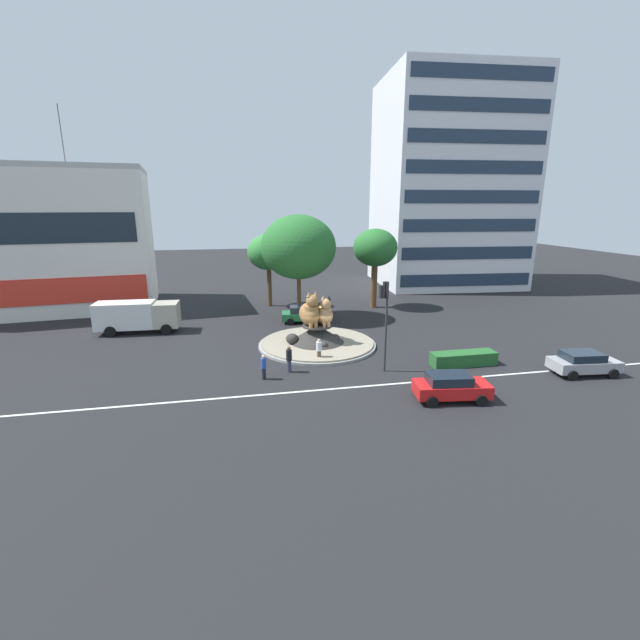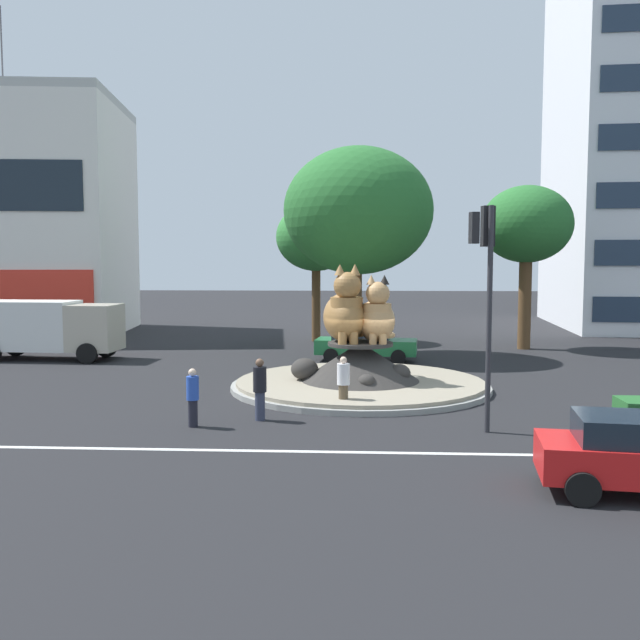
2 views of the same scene
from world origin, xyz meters
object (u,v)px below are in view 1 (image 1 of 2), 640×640
cat_statue_calico (324,314)px  second_tree_near_tower (375,249)px  cat_statue_tabby (310,313)px  pedestrian_blue_shirt (264,366)px  delivery_box_truck (137,315)px  traffic_light_mast (385,307)px  parked_car_right (451,386)px  third_tree_left (298,247)px  sedan_on_far_lane (583,363)px  hatchback_near_shophouse (305,314)px  pedestrian_black_shirt (289,359)px  office_tower (448,185)px  shophouse_block (39,240)px  broadleaf_tree_behind_island (268,253)px  pedestrian_white_shirt (319,349)px

cat_statue_calico → second_tree_near_tower: size_ratio=0.29×
cat_statue_tabby → second_tree_near_tower: (8.87, 11.52, 3.58)m
pedestrian_blue_shirt → delivery_box_truck: (-9.76, 12.42, 0.66)m
traffic_light_mast → parked_car_right: traffic_light_mast is taller
traffic_light_mast → third_tree_left: size_ratio=0.60×
pedestrian_blue_shirt → sedan_on_far_lane: pedestrian_blue_shirt is taller
hatchback_near_shophouse → pedestrian_blue_shirt: bearing=-104.0°
cat_statue_calico → second_tree_near_tower: bearing=142.9°
delivery_box_truck → pedestrian_black_shirt: bearing=-42.8°
office_tower → pedestrian_blue_shirt: 42.29m
shophouse_block → second_tree_near_tower: bearing=-16.4°
cat_statue_calico → parked_car_right: size_ratio=0.55×
traffic_light_mast → office_tower: office_tower is taller
delivery_box_truck → pedestrian_blue_shirt: bearing=-49.5°
cat_statue_calico → pedestrian_black_shirt: cat_statue_calico is taller
cat_statue_tabby → pedestrian_blue_shirt: bearing=-42.7°
third_tree_left → pedestrian_blue_shirt: bearing=-107.0°
broadleaf_tree_behind_island → parked_car_right: broadleaf_tree_behind_island is taller
office_tower → sedan_on_far_lane: (-6.85, -33.32, -12.37)m
second_tree_near_tower → hatchback_near_shophouse: bearing=-150.0°
parked_car_right → delivery_box_truck: 26.33m
broadleaf_tree_behind_island → pedestrian_white_shirt: bearing=-83.9°
cat_statue_calico → parked_car_right: cat_statue_calico is taller
broadleaf_tree_behind_island → pedestrian_black_shirt: 20.02m
cat_statue_tabby → sedan_on_far_lane: 18.62m
second_tree_near_tower → parked_car_right: (-2.91, -22.50, -5.41)m
third_tree_left → broadleaf_tree_behind_island: bearing=111.6°
cat_statue_calico → broadleaf_tree_behind_island: size_ratio=0.31×
cat_statue_calico → shophouse_block: 31.39m
broadleaf_tree_behind_island → parked_car_right: (7.85, -25.31, -4.93)m
pedestrian_white_shirt → sedan_on_far_lane: (16.11, -5.73, -0.04)m
pedestrian_black_shirt → pedestrian_white_shirt: size_ratio=1.10×
office_tower → parked_car_right: (-17.01, -35.17, -12.35)m
broadleaf_tree_behind_island → cat_statue_tabby: bearing=-82.5°
pedestrian_blue_shirt → pedestrian_white_shirt: 4.76m
broadleaf_tree_behind_island → pedestrian_blue_shirt: (-2.11, -20.30, -4.90)m
cat_statue_tabby → pedestrian_black_shirt: cat_statue_tabby is taller
shophouse_block → third_tree_left: shophouse_block is taller
traffic_light_mast → second_tree_near_tower: size_ratio=0.72×
cat_statue_calico → pedestrian_blue_shirt: size_ratio=1.49×
pedestrian_white_shirt → traffic_light_mast: bearing=-70.2°
third_tree_left → parked_car_right: bearing=-74.1°
shophouse_block → delivery_box_truck: size_ratio=3.23×
shophouse_block → pedestrian_black_shirt: 32.27m
office_tower → second_tree_near_tower: size_ratio=3.19×
traffic_light_mast → pedestrian_blue_shirt: size_ratio=3.70×
third_tree_left → hatchback_near_shophouse: bearing=-78.9°
traffic_light_mast → pedestrian_black_shirt: (-6.04, 0.97, -3.36)m
hatchback_near_shophouse → cat_statue_tabby: bearing=-89.8°
broadleaf_tree_behind_island → sedan_on_far_lane: bearing=-52.5°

